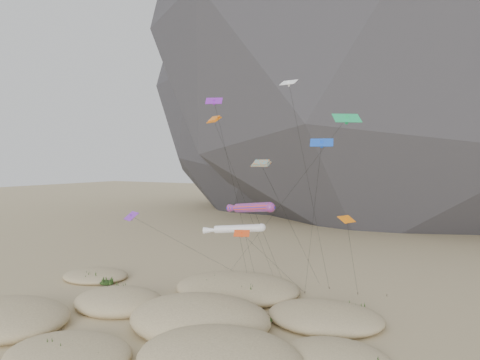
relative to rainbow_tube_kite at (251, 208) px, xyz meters
name	(u,v)px	position (x,y,z in m)	size (l,w,h in m)	color
ground	(165,338)	(-4.32, -9.78, -12.12)	(500.00, 500.00, 0.00)	#CCB789
dunes	(177,317)	(-5.66, -6.08, -11.39)	(49.47, 37.02, 4.13)	#CCB789
dune_grass	(173,320)	(-5.38, -7.21, -11.26)	(43.52, 25.78, 1.58)	black
kite_stakes	(292,285)	(-0.86, 13.57, -11.97)	(23.50, 3.87, 0.30)	#3F2D1E
rainbow_tube_kite	(251,208)	(0.00, 0.00, 0.00)	(7.14, 15.30, 12.96)	#F04019
white_tube_kite	(235,229)	(-2.22, 0.33, -2.57)	(8.21, 13.71, 10.28)	silver
orange_parafoil	(215,121)	(-9.33, 7.21, 10.34)	(5.20, 11.58, 23.20)	#D9630B
multi_parafoil	(262,165)	(0.28, 1.98, 4.64)	(2.92, 15.50, 17.42)	orange
delta_kites	(263,163)	(0.64, 1.59, 4.94)	(31.12, 17.88, 26.66)	purple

